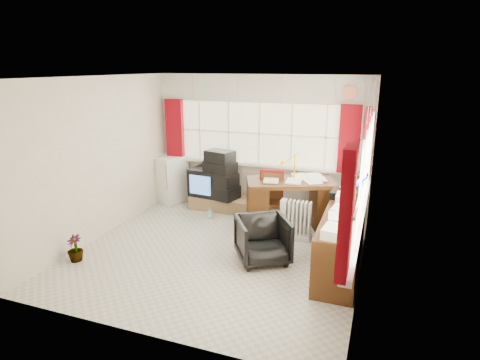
{
  "coord_description": "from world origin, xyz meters",
  "views": [
    {
      "loc": [
        2.13,
        -4.96,
        2.65
      ],
      "look_at": [
        0.14,
        0.55,
        0.97
      ],
      "focal_mm": 30.0,
      "sensor_mm": 36.0,
      "label": 1
    }
  ],
  "objects_px": {
    "desk_lamp": "(295,161)",
    "office_chair": "(263,240)",
    "desk": "(290,201)",
    "mini_fridge": "(170,179)",
    "credenza": "(342,238)",
    "task_chair": "(271,198)",
    "tv_bench": "(227,203)",
    "crt_tv": "(207,182)",
    "radiator": "(297,224)"
  },
  "relations": [
    {
      "from": "desk",
      "to": "desk_lamp",
      "type": "xyz_separation_m",
      "value": [
        0.03,
        0.12,
        0.66
      ]
    },
    {
      "from": "desk_lamp",
      "to": "mini_fridge",
      "type": "height_order",
      "value": "desk_lamp"
    },
    {
      "from": "office_chair",
      "to": "credenza",
      "type": "relative_size",
      "value": 0.35
    },
    {
      "from": "desk_lamp",
      "to": "tv_bench",
      "type": "relative_size",
      "value": 0.3
    },
    {
      "from": "radiator",
      "to": "crt_tv",
      "type": "xyz_separation_m",
      "value": [
        -1.95,
        0.9,
        0.25
      ]
    },
    {
      "from": "tv_bench",
      "to": "mini_fridge",
      "type": "bearing_deg",
      "value": 176.35
    },
    {
      "from": "radiator",
      "to": "desk_lamp",
      "type": "bearing_deg",
      "value": 109.06
    },
    {
      "from": "desk_lamp",
      "to": "task_chair",
      "type": "distance_m",
      "value": 0.73
    },
    {
      "from": "radiator",
      "to": "tv_bench",
      "type": "bearing_deg",
      "value": 149.97
    },
    {
      "from": "desk_lamp",
      "to": "crt_tv",
      "type": "bearing_deg",
      "value": 169.24
    },
    {
      "from": "radiator",
      "to": "credenza",
      "type": "distance_m",
      "value": 0.98
    },
    {
      "from": "desk_lamp",
      "to": "task_chair",
      "type": "bearing_deg",
      "value": -144.49
    },
    {
      "from": "desk_lamp",
      "to": "office_chair",
      "type": "relative_size",
      "value": 0.61
    },
    {
      "from": "radiator",
      "to": "mini_fridge",
      "type": "relative_size",
      "value": 0.69
    },
    {
      "from": "desk",
      "to": "radiator",
      "type": "bearing_deg",
      "value": -63.57
    },
    {
      "from": "desk_lamp",
      "to": "desk",
      "type": "bearing_deg",
      "value": -102.68
    },
    {
      "from": "radiator",
      "to": "crt_tv",
      "type": "height_order",
      "value": "crt_tv"
    },
    {
      "from": "desk_lamp",
      "to": "office_chair",
      "type": "xyz_separation_m",
      "value": [
        -0.1,
        -1.45,
        -0.8
      ]
    },
    {
      "from": "task_chair",
      "to": "radiator",
      "type": "height_order",
      "value": "task_chair"
    },
    {
      "from": "desk",
      "to": "task_chair",
      "type": "bearing_deg",
      "value": -159.14
    },
    {
      "from": "desk_lamp",
      "to": "office_chair",
      "type": "bearing_deg",
      "value": -94.09
    },
    {
      "from": "desk",
      "to": "mini_fridge",
      "type": "height_order",
      "value": "mini_fridge"
    },
    {
      "from": "radiator",
      "to": "mini_fridge",
      "type": "xyz_separation_m",
      "value": [
        -2.79,
        0.97,
        0.2
      ]
    },
    {
      "from": "desk",
      "to": "credenza",
      "type": "xyz_separation_m",
      "value": [
        0.96,
        -1.08,
        -0.06
      ]
    },
    {
      "from": "mini_fridge",
      "to": "desk",
      "type": "bearing_deg",
      "value": -11.42
    },
    {
      "from": "task_chair",
      "to": "office_chair",
      "type": "xyz_separation_m",
      "value": [
        0.23,
        -1.21,
        -0.2
      ]
    },
    {
      "from": "task_chair",
      "to": "mini_fridge",
      "type": "distance_m",
      "value": 2.35
    },
    {
      "from": "mini_fridge",
      "to": "credenza",
      "type": "bearing_deg",
      "value": -24.39
    },
    {
      "from": "tv_bench",
      "to": "radiator",
      "type": "bearing_deg",
      "value": -30.03
    },
    {
      "from": "desk_lamp",
      "to": "credenza",
      "type": "relative_size",
      "value": 0.21
    },
    {
      "from": "desk_lamp",
      "to": "mini_fridge",
      "type": "xyz_separation_m",
      "value": [
        -2.59,
        0.4,
        -0.66
      ]
    },
    {
      "from": "desk_lamp",
      "to": "radiator",
      "type": "distance_m",
      "value": 1.05
    },
    {
      "from": "credenza",
      "to": "tv_bench",
      "type": "relative_size",
      "value": 1.43
    },
    {
      "from": "task_chair",
      "to": "radiator",
      "type": "relative_size",
      "value": 1.53
    },
    {
      "from": "task_chair",
      "to": "credenza",
      "type": "distance_m",
      "value": 1.6
    },
    {
      "from": "mini_fridge",
      "to": "radiator",
      "type": "bearing_deg",
      "value": -19.17
    },
    {
      "from": "credenza",
      "to": "mini_fridge",
      "type": "bearing_deg",
      "value": 155.61
    },
    {
      "from": "office_chair",
      "to": "crt_tv",
      "type": "distance_m",
      "value": 2.43
    },
    {
      "from": "desk",
      "to": "office_chair",
      "type": "distance_m",
      "value": 1.34
    },
    {
      "from": "credenza",
      "to": "tv_bench",
      "type": "xyz_separation_m",
      "value": [
        -2.28,
        1.52,
        -0.27
      ]
    },
    {
      "from": "tv_bench",
      "to": "crt_tv",
      "type": "height_order",
      "value": "crt_tv"
    },
    {
      "from": "radiator",
      "to": "credenza",
      "type": "xyz_separation_m",
      "value": [
        0.74,
        -0.63,
        0.14
      ]
    },
    {
      "from": "credenza",
      "to": "task_chair",
      "type": "bearing_deg",
      "value": 142.65
    },
    {
      "from": "crt_tv",
      "to": "desk",
      "type": "bearing_deg",
      "value": -14.71
    },
    {
      "from": "desk_lamp",
      "to": "radiator",
      "type": "bearing_deg",
      "value": -70.94
    },
    {
      "from": "desk_lamp",
      "to": "crt_tv",
      "type": "distance_m",
      "value": 1.88
    },
    {
      "from": "task_chair",
      "to": "mini_fridge",
      "type": "xyz_separation_m",
      "value": [
        -2.26,
        0.63,
        -0.06
      ]
    },
    {
      "from": "desk",
      "to": "desk_lamp",
      "type": "bearing_deg",
      "value": 77.32
    },
    {
      "from": "task_chair",
      "to": "crt_tv",
      "type": "bearing_deg",
      "value": 158.22
    },
    {
      "from": "desk_lamp",
      "to": "tv_bench",
      "type": "distance_m",
      "value": 1.7
    }
  ]
}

